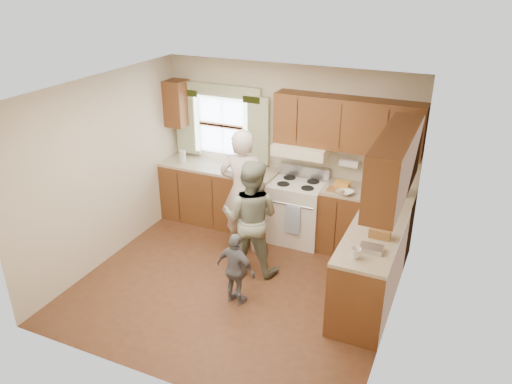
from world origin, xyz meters
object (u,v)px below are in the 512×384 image
at_px(stove, 297,210).
at_px(woman_right, 251,218).
at_px(woman_left, 243,192).
at_px(child, 236,269).

height_order(stove, woman_right, woman_right).
xyz_separation_m(woman_left, child, (0.46, -1.17, -0.43)).
distance_m(woman_left, woman_right, 0.57).
bearing_deg(stove, woman_right, -104.42).
relative_size(woman_right, child, 1.68).
xyz_separation_m(woman_left, woman_right, (0.33, -0.46, -0.12)).
distance_m(stove, woman_left, 0.94).
bearing_deg(child, stove, -82.72).
height_order(woman_right, child, woman_right).
bearing_deg(woman_left, woman_right, 117.27).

